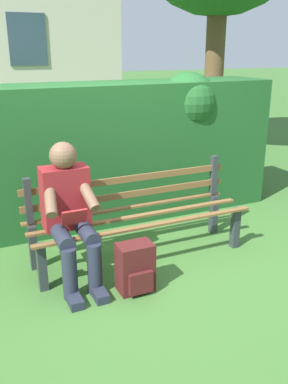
# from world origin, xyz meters

# --- Properties ---
(ground) EXTENTS (60.00, 60.00, 0.00)m
(ground) POSITION_xyz_m (0.00, 0.00, 0.00)
(ground) COLOR #3D6B2D
(park_bench) EXTENTS (2.02, 0.54, 0.82)m
(park_bench) POSITION_xyz_m (0.00, -0.08, 0.41)
(park_bench) COLOR #2D3338
(park_bench) RESTS_ON ground
(person_seated) EXTENTS (0.44, 0.73, 1.15)m
(person_seated) POSITION_xyz_m (0.66, 0.10, 0.61)
(person_seated) COLOR maroon
(person_seated) RESTS_ON ground
(hedge_backdrop) EXTENTS (4.82, 0.80, 1.60)m
(hedge_backdrop) POSITION_xyz_m (0.37, -1.09, 0.79)
(hedge_backdrop) COLOR #1E5123
(hedge_backdrop) RESTS_ON ground
(backpack) EXTENTS (0.28, 0.26, 0.40)m
(backpack) POSITION_xyz_m (0.26, 0.50, 0.20)
(backpack) COLOR #4C1919
(backpack) RESTS_ON ground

